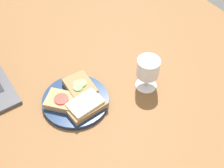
# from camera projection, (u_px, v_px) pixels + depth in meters

# --- Properties ---
(wooden_table) EXTENTS (1.40, 1.40, 0.03)m
(wooden_table) POSITION_uv_depth(u_px,v_px,m) (90.00, 98.00, 1.02)
(wooden_table) COLOR brown
(wooden_table) RESTS_ON ground
(plate) EXTENTS (0.21, 0.21, 0.01)m
(plate) POSITION_uv_depth(u_px,v_px,m) (76.00, 102.00, 0.98)
(plate) COLOR navy
(plate) RESTS_ON wooden_table
(sandwich_with_cheese) EXTENTS (0.12, 0.09, 0.03)m
(sandwich_with_cheese) POSITION_uv_depth(u_px,v_px,m) (85.00, 105.00, 0.94)
(sandwich_with_cheese) COLOR #937047
(sandwich_with_cheese) RESTS_ON plate
(sandwich_with_cucumber) EXTENTS (0.08, 0.11, 0.03)m
(sandwich_with_cucumber) POSITION_uv_depth(u_px,v_px,m) (80.00, 87.00, 0.99)
(sandwich_with_cucumber) COLOR #937047
(sandwich_with_cucumber) RESTS_ON plate
(sandwich_with_tomato) EXTENTS (0.11, 0.12, 0.03)m
(sandwich_with_tomato) POSITION_uv_depth(u_px,v_px,m) (62.00, 101.00, 0.96)
(sandwich_with_tomato) COLOR #A88456
(sandwich_with_tomato) RESTS_ON plate
(wine_glass) EXTENTS (0.07, 0.07, 0.12)m
(wine_glass) POSITION_uv_depth(u_px,v_px,m) (148.00, 69.00, 0.97)
(wine_glass) COLOR white
(wine_glass) RESTS_ON wooden_table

